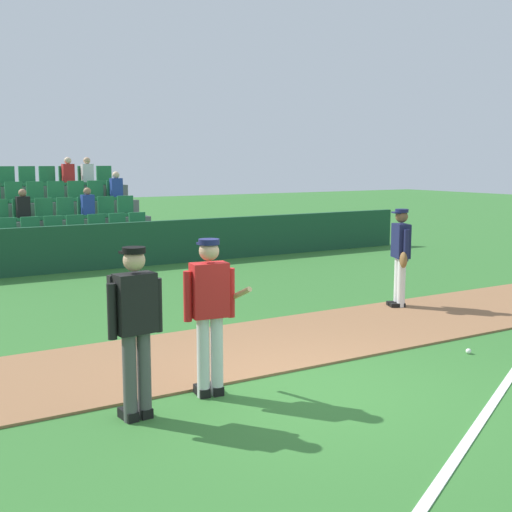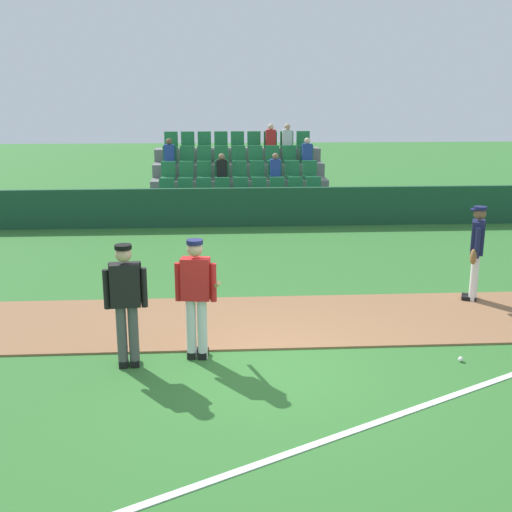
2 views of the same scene
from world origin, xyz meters
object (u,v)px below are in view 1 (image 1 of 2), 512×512
runner_navy_jersey (400,254)px  batter_red_jersey (210,311)px  umpire_home_plate (135,323)px  baseball (468,351)px

runner_navy_jersey → batter_red_jersey: bearing=-155.3°
umpire_home_plate → baseball: umpire_home_plate is taller
baseball → umpire_home_plate: bearing=178.2°
batter_red_jersey → runner_navy_jersey: 5.47m
batter_red_jersey → umpire_home_plate: 0.98m
batter_red_jersey → umpire_home_plate: size_ratio=1.00×
umpire_home_plate → baseball: size_ratio=23.78×
umpire_home_plate → runner_navy_jersey: same height
umpire_home_plate → baseball: (4.70, -0.15, -0.96)m
batter_red_jersey → baseball: size_ratio=23.78×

